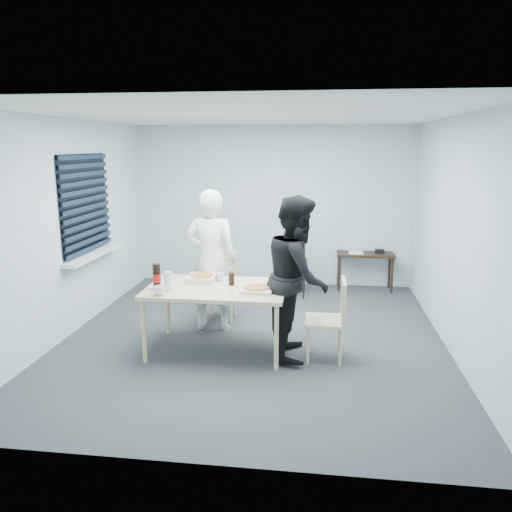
# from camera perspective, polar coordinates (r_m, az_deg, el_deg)

# --- Properties ---
(room) EXTENTS (5.00, 5.00, 5.00)m
(room) POSITION_cam_1_polar(r_m,az_deg,el_deg) (6.78, -18.61, 4.79)
(room) COLOR #303136
(room) RESTS_ON ground
(dining_table) EXTENTS (1.53, 0.97, 0.74)m
(dining_table) POSITION_cam_1_polar(r_m,az_deg,el_deg) (5.57, -4.51, -4.12)
(dining_table) COLOR beige
(dining_table) RESTS_ON ground
(chair_far) EXTENTS (0.42, 0.42, 0.89)m
(chair_far) POSITION_cam_1_polar(r_m,az_deg,el_deg) (6.69, -3.96, -2.79)
(chair_far) COLOR beige
(chair_far) RESTS_ON ground
(chair_right) EXTENTS (0.42, 0.42, 0.89)m
(chair_right) POSITION_cam_1_polar(r_m,az_deg,el_deg) (5.43, 8.79, -6.57)
(chair_right) COLOR beige
(chair_right) RESTS_ON ground
(person_white) EXTENTS (0.65, 0.42, 1.77)m
(person_white) POSITION_cam_1_polar(r_m,az_deg,el_deg) (6.18, -5.13, -0.53)
(person_white) COLOR white
(person_white) RESTS_ON ground
(person_black) EXTENTS (0.47, 0.86, 1.77)m
(person_black) POSITION_cam_1_polar(r_m,az_deg,el_deg) (5.41, 4.77, -2.41)
(person_black) COLOR black
(person_black) RESTS_ON ground
(side_table) EXTENTS (0.90, 0.40, 0.60)m
(side_table) POSITION_cam_1_polar(r_m,az_deg,el_deg) (8.15, 12.38, -0.22)
(side_table) COLOR black
(side_table) RESTS_ON ground
(stool) EXTENTS (0.40, 0.40, 0.56)m
(stool) POSITION_cam_1_polar(r_m,az_deg,el_deg) (7.66, 4.33, -1.33)
(stool) COLOR black
(stool) RESTS_ON ground
(backpack) EXTENTS (0.33, 0.24, 0.46)m
(backpack) POSITION_cam_1_polar(r_m,az_deg,el_deg) (7.58, 4.37, 1.08)
(backpack) COLOR slate
(backpack) RESTS_ON stool
(pizza_box_a) EXTENTS (0.32, 0.32, 0.08)m
(pizza_box_a) POSITION_cam_1_polar(r_m,az_deg,el_deg) (5.79, -6.18, -2.50)
(pizza_box_a) COLOR silver
(pizza_box_a) RESTS_ON dining_table
(pizza_box_b) EXTENTS (0.34, 0.34, 0.05)m
(pizza_box_b) POSITION_cam_1_polar(r_m,az_deg,el_deg) (5.38, 0.09, -3.78)
(pizza_box_b) COLOR silver
(pizza_box_b) RESTS_ON dining_table
(mug_a) EXTENTS (0.17, 0.17, 0.10)m
(mug_a) POSITION_cam_1_polar(r_m,az_deg,el_deg) (5.32, -10.95, -3.89)
(mug_a) COLOR white
(mug_a) RESTS_ON dining_table
(mug_b) EXTENTS (0.10, 0.10, 0.09)m
(mug_b) POSITION_cam_1_polar(r_m,az_deg,el_deg) (5.78, -4.13, -2.39)
(mug_b) COLOR white
(mug_b) RESTS_ON dining_table
(cola_glass) EXTENTS (0.08, 0.08, 0.14)m
(cola_glass) POSITION_cam_1_polar(r_m,az_deg,el_deg) (5.59, -2.81, -2.65)
(cola_glass) COLOR black
(cola_glass) RESTS_ON dining_table
(soda_bottle) EXTENTS (0.09, 0.09, 0.28)m
(soda_bottle) POSITION_cam_1_polar(r_m,az_deg,el_deg) (5.53, -11.27, -2.35)
(soda_bottle) COLOR black
(soda_bottle) RESTS_ON dining_table
(plastic_cups) EXTENTS (0.12, 0.12, 0.21)m
(plastic_cups) POSITION_cam_1_polar(r_m,az_deg,el_deg) (5.45, -9.98, -2.85)
(plastic_cups) COLOR silver
(plastic_cups) RESTS_ON dining_table
(rubber_band) EXTENTS (0.07, 0.07, 0.00)m
(rubber_band) POSITION_cam_1_polar(r_m,az_deg,el_deg) (5.27, -2.96, -4.36)
(rubber_band) COLOR red
(rubber_band) RESTS_ON dining_table
(papers) EXTENTS (0.27, 0.33, 0.01)m
(papers) POSITION_cam_1_polar(r_m,az_deg,el_deg) (8.14, 11.35, 0.40)
(papers) COLOR white
(papers) RESTS_ON side_table
(black_box) EXTENTS (0.16, 0.13, 0.06)m
(black_box) POSITION_cam_1_polar(r_m,az_deg,el_deg) (8.18, 13.94, 0.53)
(black_box) COLOR black
(black_box) RESTS_ON side_table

